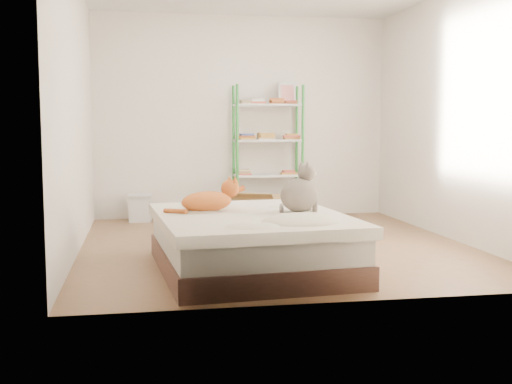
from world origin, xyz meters
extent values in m
cube|color=#8A5C44|center=(0.00, 0.00, 0.00)|extent=(3.80, 4.20, 0.01)
cube|color=white|center=(0.00, 2.10, 1.30)|extent=(3.80, 0.01, 2.60)
cube|color=white|center=(0.00, -2.10, 1.30)|extent=(3.80, 0.01, 2.60)
cube|color=white|center=(-1.90, 0.00, 1.30)|extent=(0.01, 4.20, 2.60)
cube|color=white|center=(1.90, 0.00, 1.30)|extent=(0.01, 4.20, 2.60)
cube|color=brown|center=(-0.43, -1.05, 0.09)|extent=(1.59, 1.93, 0.18)
cube|color=beige|center=(-0.43, -1.05, 0.28)|extent=(1.55, 1.87, 0.20)
cube|color=beige|center=(-0.43, -1.05, 0.43)|extent=(1.63, 1.97, 0.09)
cylinder|color=#2E8735|center=(-0.12, 1.72, 0.85)|extent=(0.04, 0.04, 1.70)
cylinder|color=#2E8735|center=(-0.12, 2.04, 0.85)|extent=(0.04, 0.04, 1.70)
cylinder|color=#2E8735|center=(0.72, 1.72, 0.85)|extent=(0.04, 0.04, 1.70)
cylinder|color=#2E8735|center=(0.72, 2.04, 0.85)|extent=(0.04, 0.04, 1.70)
cube|color=silver|center=(0.30, 1.88, 0.10)|extent=(0.86, 0.34, 0.02)
cube|color=silver|center=(0.30, 1.88, 0.55)|extent=(0.86, 0.34, 0.02)
cube|color=silver|center=(0.30, 1.88, 1.00)|extent=(0.86, 0.34, 0.02)
cube|color=silver|center=(0.30, 1.88, 1.45)|extent=(0.86, 0.34, 0.02)
cube|color=#C6503E|center=(0.30, 1.88, 0.16)|extent=(0.20, 0.16, 0.09)
cube|color=#C6503E|center=(0.00, 1.88, 0.61)|extent=(0.20, 0.16, 0.09)
cube|color=#C6503E|center=(0.60, 1.88, 0.61)|extent=(0.20, 0.16, 0.09)
cube|color=#C6503E|center=(0.00, 1.88, 1.06)|extent=(0.20, 0.16, 0.09)
cube|color=#C6503E|center=(0.30, 1.88, 1.06)|extent=(0.20, 0.16, 0.09)
cube|color=#C6503E|center=(0.60, 1.88, 1.06)|extent=(0.20, 0.16, 0.09)
cube|color=#C6503E|center=(0.00, 1.88, 1.51)|extent=(0.20, 0.16, 0.09)
cube|color=#C6503E|center=(0.20, 1.88, 1.51)|extent=(0.20, 0.16, 0.09)
cube|color=#C6503E|center=(0.40, 1.88, 1.51)|extent=(0.20, 0.16, 0.09)
cube|color=#C6503E|center=(0.60, 1.88, 1.51)|extent=(0.20, 0.16, 0.09)
cube|color=silver|center=(0.56, 1.93, 1.60)|extent=(0.22, 0.07, 0.28)
cube|color=red|center=(0.56, 1.92, 1.60)|extent=(0.17, 0.04, 0.22)
cube|color=#98764C|center=(0.04, 1.24, 0.18)|extent=(0.66, 0.61, 0.37)
cube|color=#583084|center=(0.14, 1.05, 0.18)|extent=(0.28, 0.15, 0.08)
cube|color=#98764C|center=(0.04, 1.06, 0.37)|extent=(0.54, 0.38, 0.12)
cube|color=silver|center=(-1.32, 1.85, 0.16)|extent=(0.28, 0.25, 0.31)
cube|color=silver|center=(-1.32, 1.85, 0.32)|extent=(0.32, 0.28, 0.03)
camera|label=1|loc=(-1.31, -6.19, 1.20)|focal=45.00mm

